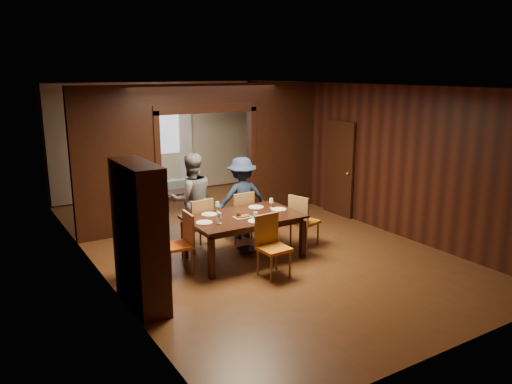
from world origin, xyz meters
TOP-DOWN VIEW (x-y plane):
  - floor at (0.00, 0.00)m, footprint 9.00×9.00m
  - ceiling at (0.00, 0.00)m, footprint 5.50×9.00m
  - room_walls at (0.00, 1.89)m, footprint 5.52×9.01m
  - person_purple at (-2.10, -0.65)m, footprint 0.41×0.59m
  - person_grey at (-0.92, 0.38)m, footprint 0.91×0.75m
  - person_navy at (0.08, 0.26)m, footprint 1.09×0.74m
  - sofa at (-0.01, 3.85)m, footprint 1.85×0.85m
  - serving_bowl at (-0.30, -0.56)m, footprint 0.34×0.34m
  - dining_table at (-0.45, -0.72)m, footprint 1.91×1.19m
  - coffee_table at (-0.18, 2.89)m, footprint 0.80×0.50m
  - chair_left at (-1.68, -0.72)m, footprint 0.46×0.46m
  - chair_right at (0.83, -0.75)m, footprint 0.55×0.55m
  - chair_far_l at (-0.97, 0.06)m, footprint 0.49×0.49m
  - chair_far_r at (-0.08, 0.12)m, footprint 0.45×0.45m
  - chair_near at (-0.44, -1.64)m, footprint 0.46×0.46m
  - hutch at (-2.53, -1.50)m, footprint 0.40×1.20m
  - door_right at (2.70, 0.50)m, footprint 0.06×0.90m
  - window_far at (0.00, 4.44)m, footprint 1.20×0.03m
  - curtain_left at (-0.75, 4.40)m, footprint 0.35×0.06m
  - curtain_right at (0.75, 4.40)m, footprint 0.35×0.06m
  - plate_left at (-1.20, -0.74)m, footprint 0.27×0.27m
  - plate_far_l at (-0.93, -0.36)m, footprint 0.27×0.27m
  - plate_far_r at (0.00, -0.38)m, footprint 0.27×0.27m
  - plate_right at (0.27, -0.72)m, footprint 0.27×0.27m
  - plate_near at (-0.45, -1.11)m, footprint 0.27×0.27m
  - platter_a at (-0.53, -0.82)m, footprint 0.30×0.20m
  - platter_b at (-0.17, -1.01)m, footprint 0.30×0.20m
  - wineglass_left at (-1.01, -0.90)m, footprint 0.08×0.08m
  - wineglass_far at (-0.72, -0.27)m, footprint 0.08×0.08m
  - wineglass_right at (0.21, -0.57)m, footprint 0.08×0.08m
  - tumbler at (-0.43, -1.06)m, footprint 0.07×0.07m
  - condiment_jar at (-0.59, -0.79)m, footprint 0.08×0.08m

SIDE VIEW (x-z plane):
  - floor at x=0.00m, z-range 0.00..0.00m
  - coffee_table at x=-0.18m, z-range 0.00..0.40m
  - sofa at x=-0.01m, z-range 0.00..0.53m
  - dining_table at x=-0.45m, z-range 0.00..0.76m
  - chair_left at x=-1.68m, z-range 0.00..0.97m
  - chair_right at x=0.83m, z-range 0.00..0.97m
  - chair_far_l at x=-0.97m, z-range 0.00..0.97m
  - chair_far_r at x=-0.08m, z-range 0.00..0.97m
  - chair_near at x=-0.44m, z-range 0.00..0.97m
  - plate_left at x=-1.20m, z-range 0.76..0.77m
  - plate_far_l at x=-0.93m, z-range 0.76..0.77m
  - plate_far_r at x=0.00m, z-range 0.76..0.77m
  - plate_right at x=0.27m, z-range 0.76..0.77m
  - plate_near at x=-0.45m, z-range 0.76..0.77m
  - person_purple at x=-2.10m, z-range 0.00..1.54m
  - platter_a at x=-0.53m, z-range 0.76..0.80m
  - platter_b at x=-0.17m, z-range 0.76..0.80m
  - person_navy at x=0.08m, z-range 0.00..1.57m
  - serving_bowl at x=-0.30m, z-range 0.76..0.84m
  - condiment_jar at x=-0.59m, z-range 0.76..0.87m
  - tumbler at x=-0.43m, z-range 0.76..0.90m
  - wineglass_left at x=-1.01m, z-range 0.76..0.94m
  - wineglass_far at x=-0.72m, z-range 0.76..0.94m
  - wineglass_right at x=0.21m, z-range 0.76..0.94m
  - person_grey at x=-0.92m, z-range 0.00..1.72m
  - hutch at x=-2.53m, z-range 0.00..2.00m
  - door_right at x=2.70m, z-range 0.00..2.10m
  - curtain_left at x=-0.75m, z-range 0.05..2.45m
  - curtain_right at x=0.75m, z-range 0.05..2.45m
  - room_walls at x=0.00m, z-range 0.06..2.96m
  - window_far at x=0.00m, z-range 1.05..2.35m
  - ceiling at x=0.00m, z-range 2.89..2.91m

